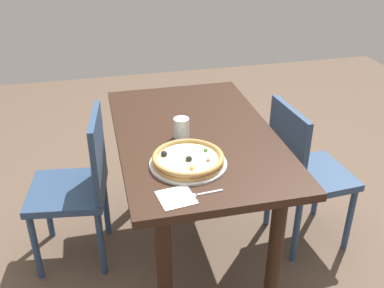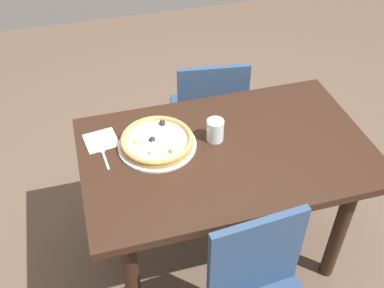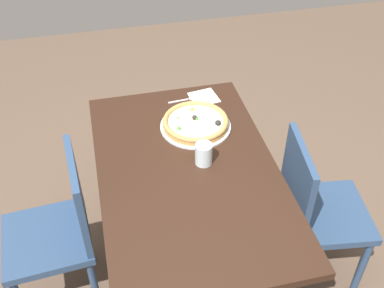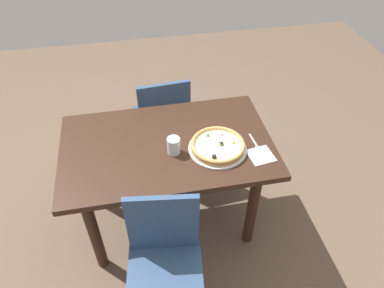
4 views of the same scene
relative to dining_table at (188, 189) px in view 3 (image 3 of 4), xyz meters
The scene contains 9 objects.
ground_plane 0.65m from the dining_table, ahead, with size 6.00×6.00×0.00m, color brown.
dining_table is the anchor object (origin of this frame).
chair_near 0.63m from the dining_table, 93.79° to the right, with size 0.43×0.43×0.88m.
chair_far 0.64m from the dining_table, 79.66° to the left, with size 0.45×0.45×0.88m.
plate 0.33m from the dining_table, 160.39° to the left, with size 0.35×0.35×0.01m, color silver.
pizza 0.34m from the dining_table, 160.34° to the left, with size 0.32×0.32×0.05m.
fork 0.55m from the dining_table, 168.46° to the left, with size 0.03×0.17×0.00m.
drinking_glass 0.19m from the dining_table, 111.79° to the left, with size 0.08×0.08×0.10m, color silver.
napkin 0.58m from the dining_table, 158.66° to the left, with size 0.14×0.14×0.00m, color white.
Camera 3 is at (1.45, -0.32, 2.19)m, focal length 43.46 mm.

